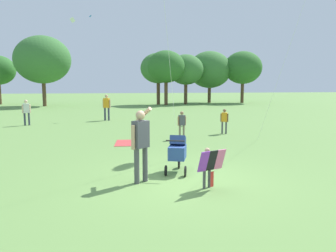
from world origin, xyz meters
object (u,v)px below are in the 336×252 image
at_px(person_sitting_far, 182,123).
at_px(picnic_blanket, 130,143).
at_px(person_couple_left, 224,119).
at_px(stroller, 177,150).
at_px(person_kid_running, 26,110).
at_px(child_with_butterfly_kite, 208,164).
at_px(person_adult_flyer, 140,139).
at_px(person_red_shirt, 107,105).

distance_m(person_sitting_far, picnic_blanket, 2.43).
relative_size(person_sitting_far, person_couple_left, 1.02).
xyz_separation_m(stroller, person_sitting_far, (0.97, 5.14, 0.10)).
height_order(person_kid_running, picnic_blanket, person_kid_running).
bearing_deg(picnic_blanket, stroller, -74.24).
xyz_separation_m(child_with_butterfly_kite, person_adult_flyer, (-1.53, 0.66, 0.48)).
bearing_deg(person_kid_running, picnic_blanket, -46.57).
bearing_deg(stroller, person_adult_flyer, -142.21).
height_order(stroller, person_couple_left, person_couple_left).
bearing_deg(person_kid_running, child_with_butterfly_kite, -57.92).
relative_size(person_red_shirt, person_couple_left, 1.39).
distance_m(child_with_butterfly_kite, person_kid_running, 14.12).
relative_size(stroller, person_couple_left, 0.95).
distance_m(person_adult_flyer, person_red_shirt, 13.21).
bearing_deg(person_adult_flyer, person_couple_left, 59.13).
distance_m(person_red_shirt, picnic_blanket, 8.06).
bearing_deg(picnic_blanket, person_couple_left, 22.41).
bearing_deg(person_sitting_far, person_kid_running, 146.09).
bearing_deg(person_red_shirt, person_adult_flyer, -82.90).
bearing_deg(person_couple_left, picnic_blanket, -157.59).
bearing_deg(picnic_blanket, person_sitting_far, 17.99).
relative_size(person_sitting_far, picnic_blanket, 0.87).
xyz_separation_m(person_kid_running, picnic_blanket, (5.75, -6.07, -0.84)).
height_order(person_adult_flyer, person_sitting_far, person_adult_flyer).
relative_size(child_with_butterfly_kite, person_sitting_far, 0.80).
bearing_deg(person_sitting_far, person_red_shirt, 116.90).
height_order(person_adult_flyer, person_kid_running, person_adult_flyer).
relative_size(person_adult_flyer, person_red_shirt, 1.13).
bearing_deg(person_adult_flyer, stroller, 37.79).
relative_size(person_adult_flyer, person_sitting_far, 1.55).
height_order(person_adult_flyer, person_red_shirt, person_adult_flyer).
distance_m(child_with_butterfly_kite, stroller, 1.55).
distance_m(stroller, person_red_shirt, 12.59).
height_order(person_sitting_far, picnic_blanket, person_sitting_far).
relative_size(stroller, person_red_shirt, 0.68).
height_order(person_sitting_far, person_couple_left, person_sitting_far).
relative_size(child_with_butterfly_kite, person_kid_running, 0.66).
bearing_deg(child_with_butterfly_kite, stroller, 108.84).
xyz_separation_m(person_adult_flyer, stroller, (1.03, 0.80, -0.47)).
bearing_deg(stroller, person_red_shirt, 102.23).
height_order(person_sitting_far, person_kid_running, person_kid_running).
bearing_deg(person_adult_flyer, person_kid_running, 117.83).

